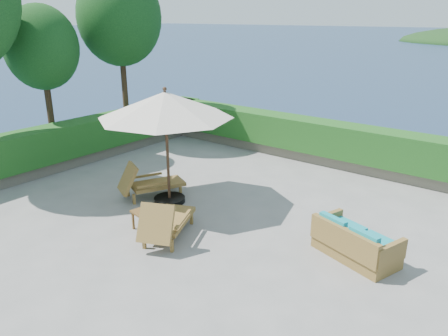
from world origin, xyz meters
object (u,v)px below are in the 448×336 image
Objects in this scene: patio_umbrella at (165,106)px; side_table at (143,214)px; lounge_right at (166,221)px; lounge_left at (148,182)px; wicker_loveseat at (354,244)px.

side_table is (0.61, -1.42, -2.09)m from patio_umbrella.
lounge_right is (1.33, -1.43, -2.05)m from patio_umbrella.
patio_umbrella is at bearing 108.65° from lounge_right.
wicker_loveseat is at bearing 29.44° from lounge_left.
lounge_right is (1.98, -1.33, 0.01)m from lounge_left.
patio_umbrella is 1.97× the size of lounge_right.
lounge_left is 1.00× the size of wicker_loveseat.
wicker_loveseat is (4.13, 1.68, -0.06)m from side_table.
wicker_loveseat is at bearing 22.11° from side_table.
lounge_right is at bearing -135.68° from wicker_loveseat.
lounge_right is 3.78× the size of side_table.
lounge_right is at bearing -0.72° from side_table.
wicker_loveseat reaches higher than side_table.
lounge_right is 3.81m from wicker_loveseat.
patio_umbrella is 2.03× the size of lounge_left.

